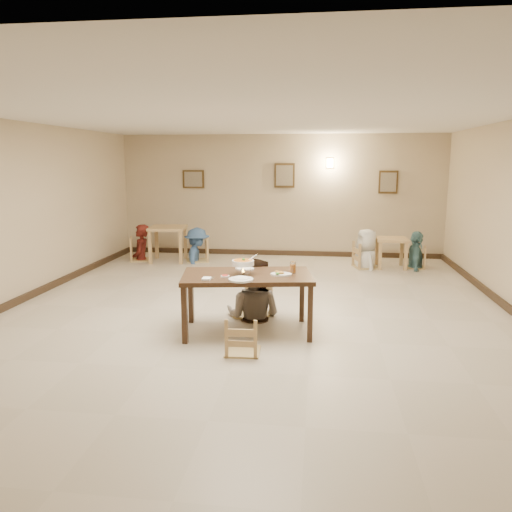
# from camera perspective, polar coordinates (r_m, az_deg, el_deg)

# --- Properties ---
(floor) EXTENTS (10.00, 10.00, 0.00)m
(floor) POSITION_cam_1_polar(r_m,az_deg,el_deg) (7.86, -0.15, -6.54)
(floor) COLOR #C2B49F
(floor) RESTS_ON ground
(ceiling) EXTENTS (10.00, 10.00, 0.00)m
(ceiling) POSITION_cam_1_polar(r_m,az_deg,el_deg) (7.53, -0.17, 15.80)
(ceiling) COLOR silver
(ceiling) RESTS_ON wall_back
(wall_back) EXTENTS (10.00, 0.00, 10.00)m
(wall_back) POSITION_cam_1_polar(r_m,az_deg,el_deg) (12.51, 2.81, 6.90)
(wall_back) COLOR #BDA98B
(wall_back) RESTS_ON floor
(wall_front) EXTENTS (10.00, 0.00, 10.00)m
(wall_front) POSITION_cam_1_polar(r_m,az_deg,el_deg) (2.76, -13.75, -7.20)
(wall_front) COLOR #BDA98B
(wall_front) RESTS_ON floor
(wall_left) EXTENTS (0.00, 10.00, 10.00)m
(wall_left) POSITION_cam_1_polar(r_m,az_deg,el_deg) (8.99, -26.44, 4.29)
(wall_left) COLOR #BDA98B
(wall_left) RESTS_ON floor
(baseboard_back) EXTENTS (8.00, 0.06, 0.12)m
(baseboard_back) POSITION_cam_1_polar(r_m,az_deg,el_deg) (12.66, 2.74, 0.37)
(baseboard_back) COLOR #312216
(baseboard_back) RESTS_ON floor
(baseboard_left) EXTENTS (0.06, 10.00, 0.12)m
(baseboard_left) POSITION_cam_1_polar(r_m,az_deg,el_deg) (9.22, -25.54, -4.63)
(baseboard_left) COLOR #312216
(baseboard_left) RESTS_ON floor
(picture_a) EXTENTS (0.55, 0.04, 0.45)m
(picture_a) POSITION_cam_1_polar(r_m,az_deg,el_deg) (12.80, -7.17, 8.71)
(picture_a) COLOR #3C2913
(picture_a) RESTS_ON wall_back
(picture_b) EXTENTS (0.50, 0.04, 0.60)m
(picture_b) POSITION_cam_1_polar(r_m,az_deg,el_deg) (12.43, 3.28, 9.18)
(picture_b) COLOR #3C2913
(picture_b) RESTS_ON wall_back
(picture_c) EXTENTS (0.45, 0.04, 0.55)m
(picture_c) POSITION_cam_1_polar(r_m,az_deg,el_deg) (12.52, 14.88, 8.16)
(picture_c) COLOR #3C2913
(picture_c) RESTS_ON wall_back
(wall_sconce) EXTENTS (0.16, 0.05, 0.22)m
(wall_sconce) POSITION_cam_1_polar(r_m,az_deg,el_deg) (12.41, 8.45, 10.46)
(wall_sconce) COLOR #FFD88C
(wall_sconce) RESTS_ON wall_back
(main_table) EXTENTS (1.89, 1.25, 0.82)m
(main_table) POSITION_cam_1_polar(r_m,az_deg,el_deg) (6.84, -1.03, -2.75)
(main_table) COLOR #3C2616
(main_table) RESTS_ON floor
(chair_far) EXTENTS (0.49, 0.49, 1.05)m
(chair_far) POSITION_cam_1_polar(r_m,az_deg,el_deg) (7.60, -0.29, -3.05)
(chair_far) COLOR tan
(chair_far) RESTS_ON floor
(chair_near) EXTENTS (0.42, 0.42, 0.90)m
(chair_near) POSITION_cam_1_polar(r_m,az_deg,el_deg) (6.17, -1.54, -7.07)
(chair_near) COLOR tan
(chair_near) RESTS_ON floor
(main_diner) EXTENTS (1.01, 0.86, 1.84)m
(main_diner) POSITION_cam_1_polar(r_m,az_deg,el_deg) (7.44, -0.29, -0.24)
(main_diner) COLOR gray
(main_diner) RESTS_ON floor
(curry_warmer) EXTENTS (0.34, 0.30, 0.27)m
(curry_warmer) POSITION_cam_1_polar(r_m,az_deg,el_deg) (6.78, -1.50, -0.80)
(curry_warmer) COLOR silver
(curry_warmer) RESTS_ON main_table
(rice_plate_far) EXTENTS (0.27, 0.27, 0.06)m
(rice_plate_far) POSITION_cam_1_polar(r_m,az_deg,el_deg) (7.11, -1.30, -1.44)
(rice_plate_far) COLOR white
(rice_plate_far) RESTS_ON main_table
(rice_plate_near) EXTENTS (0.32, 0.32, 0.07)m
(rice_plate_near) POSITION_cam_1_polar(r_m,az_deg,el_deg) (6.46, -1.73, -2.67)
(rice_plate_near) COLOR white
(rice_plate_near) RESTS_ON main_table
(fried_plate) EXTENTS (0.29, 0.29, 0.06)m
(fried_plate) POSITION_cam_1_polar(r_m,az_deg,el_deg) (6.76, 2.87, -2.03)
(fried_plate) COLOR white
(fried_plate) RESTS_ON main_table
(chili_dish) EXTENTS (0.12, 0.12, 0.02)m
(chili_dish) POSITION_cam_1_polar(r_m,az_deg,el_deg) (6.66, -3.56, -2.31)
(chili_dish) COLOR white
(chili_dish) RESTS_ON main_table
(napkin_cutlery) EXTENTS (0.14, 0.22, 0.03)m
(napkin_cutlery) POSITION_cam_1_polar(r_m,az_deg,el_deg) (6.53, -5.65, -2.60)
(napkin_cutlery) COLOR white
(napkin_cutlery) RESTS_ON main_table
(drink_glass) EXTENTS (0.08, 0.08, 0.16)m
(drink_glass) POSITION_cam_1_polar(r_m,az_deg,el_deg) (6.89, 4.23, -1.34)
(drink_glass) COLOR white
(drink_glass) RESTS_ON main_table
(bg_table_left) EXTENTS (0.91, 0.91, 0.83)m
(bg_table_left) POSITION_cam_1_polar(r_m,az_deg,el_deg) (11.97, -10.04, 2.65)
(bg_table_left) COLOR tan
(bg_table_left) RESTS_ON floor
(bg_table_right) EXTENTS (0.67, 0.67, 0.67)m
(bg_table_right) POSITION_cam_1_polar(r_m,az_deg,el_deg) (11.48, 15.23, 1.34)
(bg_table_right) COLOR tan
(bg_table_right) RESTS_ON floor
(bg_chair_ll) EXTENTS (0.50, 0.50, 1.06)m
(bg_chair_ll) POSITION_cam_1_polar(r_m,az_deg,el_deg) (12.21, -13.06, 1.94)
(bg_chair_ll) COLOR tan
(bg_chair_ll) RESTS_ON floor
(bg_chair_lr) EXTENTS (0.51, 0.51, 1.08)m
(bg_chair_lr) POSITION_cam_1_polar(r_m,az_deg,el_deg) (11.88, -6.77, 1.97)
(bg_chair_lr) COLOR tan
(bg_chair_lr) RESTS_ON floor
(bg_chair_rl) EXTENTS (0.51, 0.51, 1.08)m
(bg_chair_rl) POSITION_cam_1_polar(r_m,az_deg,el_deg) (11.34, 12.55, 1.36)
(bg_chair_rl) COLOR tan
(bg_chair_rl) RESTS_ON floor
(bg_chair_rr) EXTENTS (0.42, 0.42, 0.90)m
(bg_chair_rr) POSITION_cam_1_polar(r_m,az_deg,el_deg) (11.63, 17.84, 0.88)
(bg_chair_rr) COLOR tan
(bg_chair_rr) RESTS_ON floor
(bg_diner_a) EXTENTS (0.53, 0.70, 1.73)m
(bg_diner_a) POSITION_cam_1_polar(r_m,az_deg,el_deg) (12.17, -13.12, 3.52)
(bg_diner_a) COLOR #541713
(bg_diner_a) RESTS_ON floor
(bg_diner_b) EXTENTS (0.74, 1.11, 1.60)m
(bg_diner_b) POSITION_cam_1_polar(r_m,az_deg,el_deg) (11.84, -6.80, 3.22)
(bg_diner_b) COLOR #3C6092
(bg_diner_b) RESTS_ON floor
(bg_diner_c) EXTENTS (0.76, 0.96, 1.74)m
(bg_diner_c) POSITION_cam_1_polar(r_m,az_deg,el_deg) (11.29, 12.61, 3.02)
(bg_diner_c) COLOR silver
(bg_diner_c) RESTS_ON floor
(bg_diner_d) EXTENTS (0.52, 1.01, 1.65)m
(bg_diner_d) POSITION_cam_1_polar(r_m,az_deg,el_deg) (11.57, 17.95, 2.71)
(bg_diner_d) COLOR slate
(bg_diner_d) RESTS_ON floor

